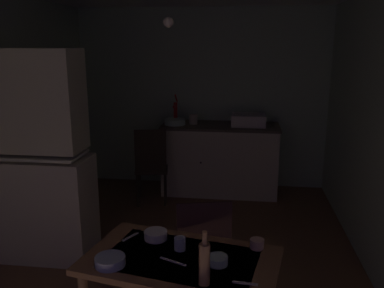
# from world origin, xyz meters

# --- Properties ---
(ground_plane) EXTENTS (5.34, 5.34, 0.00)m
(ground_plane) POSITION_xyz_m (0.00, 0.00, 0.00)
(ground_plane) COLOR brown
(wall_back) EXTENTS (3.52, 0.10, 2.45)m
(wall_back) POSITION_xyz_m (0.00, 2.22, 1.23)
(wall_back) COLOR #AFD1AE
(wall_back) RESTS_ON ground
(hutch_cabinet) EXTENTS (0.89, 0.47, 1.94)m
(hutch_cabinet) POSITION_xyz_m (-1.24, -0.07, 0.91)
(hutch_cabinet) COLOR beige
(hutch_cabinet) RESTS_ON ground
(counter_cabinet) EXTENTS (1.54, 0.64, 0.93)m
(counter_cabinet) POSITION_xyz_m (0.29, 1.85, 0.47)
(counter_cabinet) COLOR beige
(counter_cabinet) RESTS_ON ground
(sink_basin) EXTENTS (0.44, 0.34, 0.15)m
(sink_basin) POSITION_xyz_m (0.65, 1.85, 1.01)
(sink_basin) COLOR silver
(sink_basin) RESTS_ON counter_cabinet
(hand_pump) EXTENTS (0.05, 0.27, 0.39)m
(hand_pump) POSITION_xyz_m (-0.32, 1.89, 1.10)
(hand_pump) COLOR #B21E19
(hand_pump) RESTS_ON counter_cabinet
(mixing_bowl_counter) EXTENTS (0.28, 0.28, 0.07)m
(mixing_bowl_counter) POSITION_xyz_m (-0.31, 1.80, 0.97)
(mixing_bowl_counter) COLOR #ADD1C1
(mixing_bowl_counter) RESTS_ON counter_cabinet
(stoneware_crock) EXTENTS (0.11, 0.11, 0.13)m
(stoneware_crock) POSITION_xyz_m (-0.08, 1.87, 1.00)
(stoneware_crock) COLOR beige
(stoneware_crock) RESTS_ON counter_cabinet
(dining_table) EXTENTS (1.22, 0.85, 0.77)m
(dining_table) POSITION_xyz_m (0.24, -1.30, 0.65)
(dining_table) COLOR brown
(dining_table) RESTS_ON ground
(chair_far_side) EXTENTS (0.48, 0.48, 0.94)m
(chair_far_side) POSITION_xyz_m (0.31, -0.75, 0.49)
(chair_far_side) COLOR #312123
(chair_far_side) RESTS_ON ground
(chair_by_counter) EXTENTS (0.46, 0.46, 0.98)m
(chair_by_counter) POSITION_xyz_m (-0.54, 1.31, 0.51)
(chair_by_counter) COLOR #2F271B
(chair_by_counter) RESTS_ON ground
(serving_bowl_wide) EXTENTS (0.17, 0.17, 0.05)m
(serving_bowl_wide) POSITION_xyz_m (-0.14, -1.43, 0.79)
(serving_bowl_wide) COLOR #9EB2C6
(serving_bowl_wide) RESTS_ON dining_table
(soup_bowl_small) EXTENTS (0.12, 0.12, 0.05)m
(soup_bowl_small) POSITION_xyz_m (0.46, -1.34, 0.79)
(soup_bowl_small) COLOR #ADD1C1
(soup_bowl_small) RESTS_ON dining_table
(sauce_dish) EXTENTS (0.15, 0.15, 0.05)m
(sauce_dish) POSITION_xyz_m (0.05, -1.09, 0.80)
(sauce_dish) COLOR white
(sauce_dish) RESTS_ON dining_table
(mug_tall) EXTENTS (0.09, 0.09, 0.06)m
(mug_tall) POSITION_xyz_m (0.69, -1.13, 0.80)
(mug_tall) COLOR tan
(mug_tall) RESTS_ON dining_table
(teacup_cream) EXTENTS (0.07, 0.07, 0.08)m
(teacup_cream) POSITION_xyz_m (0.22, -1.21, 0.81)
(teacup_cream) COLOR #9EB2C6
(teacup_cream) RESTS_ON dining_table
(glass_bottle) EXTENTS (0.06, 0.06, 0.30)m
(glass_bottle) POSITION_xyz_m (0.41, -1.55, 0.89)
(glass_bottle) COLOR olive
(glass_bottle) RESTS_ON dining_table
(table_knife) EXTENTS (0.17, 0.09, 0.00)m
(table_knife) POSITION_xyz_m (0.21, -1.35, 0.77)
(table_knife) COLOR silver
(table_knife) RESTS_ON dining_table
(teaspoon_near_bowl) EXTENTS (0.08, 0.13, 0.00)m
(teaspoon_near_bowl) POSITION_xyz_m (-0.12, -1.09, 0.77)
(teaspoon_near_bowl) COLOR beige
(teaspoon_near_bowl) RESTS_ON dining_table
(teaspoon_by_cup) EXTENTS (0.14, 0.03, 0.00)m
(teaspoon_by_cup) POSITION_xyz_m (0.62, -1.52, 0.77)
(teaspoon_by_cup) COLOR beige
(teaspoon_by_cup) RESTS_ON dining_table
(pendant_bulb) EXTENTS (0.08, 0.08, 0.08)m
(pendant_bulb) POSITION_xyz_m (-0.02, -0.19, 2.14)
(pendant_bulb) COLOR #F9EFCC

